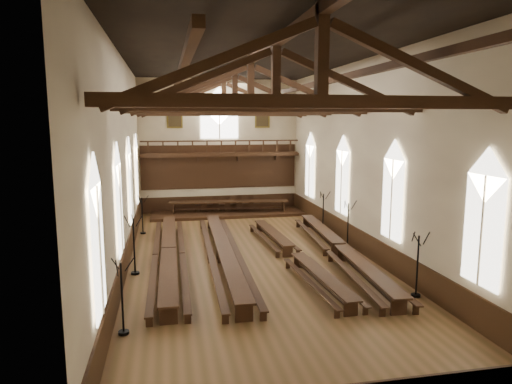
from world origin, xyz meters
TOP-DOWN VIEW (x-y plane):
  - ground at (0.00, 0.00)m, footprint 26.00×26.00m
  - room_walls at (0.00, 0.00)m, footprint 26.00×26.00m
  - wainscot_band at (0.00, 0.00)m, footprint 12.00×26.00m
  - side_windows at (-0.00, -0.00)m, footprint 11.85×19.80m
  - end_window at (0.00, 12.90)m, footprint 2.80×0.12m
  - minstrels_gallery at (0.00, 12.66)m, footprint 11.80×1.24m
  - portraits at (0.00, 12.90)m, footprint 7.75×0.09m
  - roof_trusses at (0.00, -0.00)m, footprint 11.70×25.70m
  - refectory_row_a at (-4.02, 0.43)m, footprint 1.67×14.71m
  - refectory_row_b at (-1.34, 0.22)m, footprint 1.81×14.91m
  - refectory_row_c at (1.98, -0.64)m, footprint 1.62×13.65m
  - refectory_row_d at (4.51, -0.50)m, footprint 2.03×14.57m
  - dais at (0.47, 11.40)m, footprint 11.40×3.11m
  - high_table at (0.47, 11.40)m, footprint 8.85×1.88m
  - high_chairs at (0.47, 12.25)m, footprint 4.99×0.49m
  - candelabrum_left_near at (-5.55, -6.97)m, footprint 0.74×0.77m
  - candelabrum_left_mid at (-5.55, -0.99)m, footprint 0.83×0.79m
  - candelabrum_left_far at (-5.55, 6.70)m, footprint 0.68×0.73m
  - candelabrum_right_near at (5.55, -5.91)m, footprint 0.77×0.79m
  - candelabrum_right_mid at (5.55, 1.10)m, footprint 0.76×0.81m
  - candelabrum_right_far at (5.55, 5.08)m, footprint 0.72×0.78m

SIDE VIEW (x-z plane):
  - ground at x=0.00m, z-range 0.00..0.00m
  - dais at x=0.47m, z-range 0.00..0.21m
  - refectory_row_c at x=1.98m, z-range 0.15..0.82m
  - refectory_row_d at x=4.51m, z-range 0.17..0.93m
  - refectory_row_a at x=-4.02m, z-range 0.18..0.96m
  - refectory_row_b at x=-1.34m, z-range 0.18..0.98m
  - wainscot_band at x=0.00m, z-range 0.00..1.20m
  - candelabrum_left_far at x=-5.55m, z-range -0.47..1.92m
  - candelabrum_right_far at x=5.55m, z-range -0.50..2.05m
  - candelabrum_left_near at x=-5.55m, z-range -0.50..2.06m
  - high_chairs at x=0.47m, z-range 0.25..1.31m
  - candelabrum_right_near at x=5.55m, z-range -0.52..2.12m
  - candelabrum_right_mid at x=5.55m, z-range -0.52..2.14m
  - candelabrum_left_mid at x=-5.55m, z-range -0.54..2.22m
  - high_table at x=0.47m, z-range 0.49..1.32m
  - side_windows at x=0.00m, z-range 1.49..5.99m
  - minstrels_gallery at x=0.00m, z-range 2.06..5.76m
  - room_walls at x=0.00m, z-range -6.54..19.46m
  - portraits at x=0.00m, z-range 6.38..7.82m
  - end_window at x=0.00m, z-range 5.32..9.12m
  - roof_trusses at x=0.00m, z-range 6.82..9.62m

